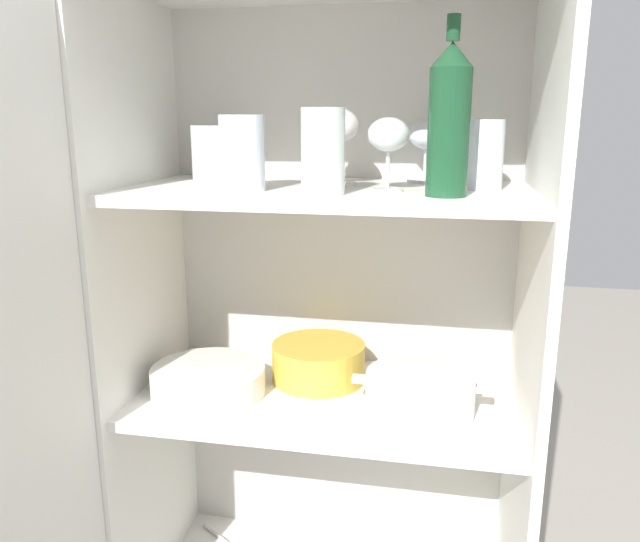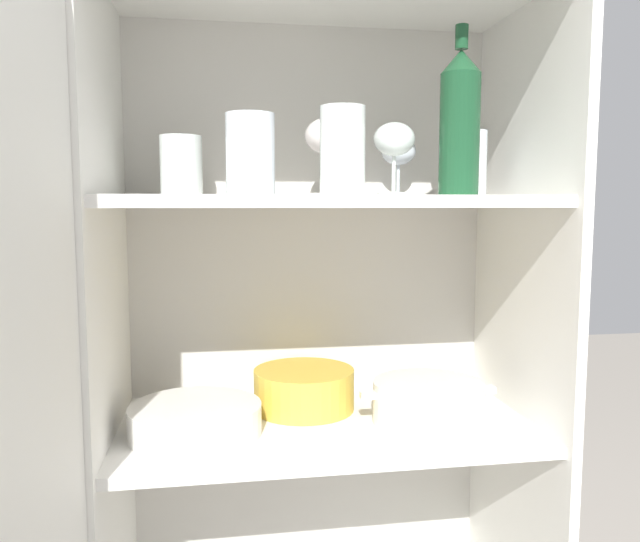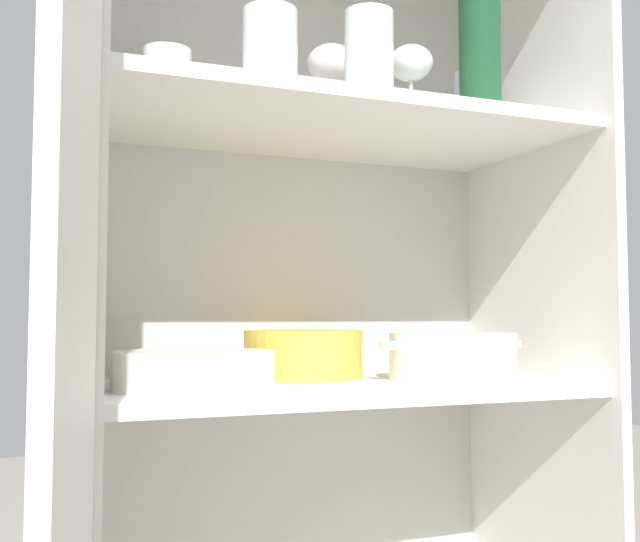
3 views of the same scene
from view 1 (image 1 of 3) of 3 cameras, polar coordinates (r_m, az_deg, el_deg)
cupboard_back_panel at (r=1.47m, az=2.04°, el=-7.25°), size 0.79×0.02×1.51m
cupboard_side_left at (r=1.40m, az=-15.35°, el=-8.89°), size 0.02×0.43×1.51m
cupboard_side_right at (r=1.28m, az=18.17°, el=-11.39°), size 0.02×0.43×1.51m
shelf_board_middle at (r=1.29m, az=0.55°, el=-11.59°), size 0.75×0.39×0.02m
shelf_board_upper at (r=1.17m, az=0.60°, el=7.15°), size 0.75×0.39×0.02m
cupboard_door at (r=1.11m, az=-26.86°, el=-16.25°), size 0.07×0.39×1.51m
tumbler_glass_0 at (r=1.13m, az=-7.12°, el=10.64°), size 0.08×0.08×0.13m
tumbler_glass_1 at (r=1.07m, az=0.28°, el=10.88°), size 0.07×0.07×0.14m
tumbler_glass_2 at (r=1.32m, az=-9.96°, el=10.56°), size 0.08×0.08×0.11m
tumbler_glass_3 at (r=1.18m, az=14.74°, el=10.25°), size 0.07×0.07×0.12m
wine_glass_0 at (r=1.11m, az=6.29°, el=11.99°), size 0.07×0.07×0.13m
wine_glass_1 at (r=1.29m, az=9.68°, el=11.77°), size 0.07×0.07×0.12m
wine_glass_2 at (r=1.21m, az=1.60°, el=12.75°), size 0.08×0.08×0.15m
wine_bottle at (r=1.06m, az=11.73°, el=13.42°), size 0.07×0.07×0.28m
plate_stack_white at (r=1.30m, az=-10.18°, el=-9.79°), size 0.23×0.23×0.05m
mixing_bowl_large at (r=1.34m, az=-0.14°, el=-8.16°), size 0.20×0.20×0.08m
casserole_dish at (r=1.22m, az=9.09°, el=-10.96°), size 0.26×0.21×0.08m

